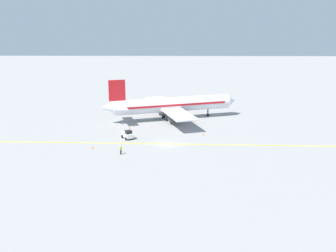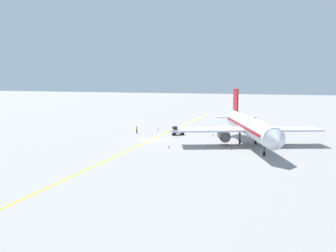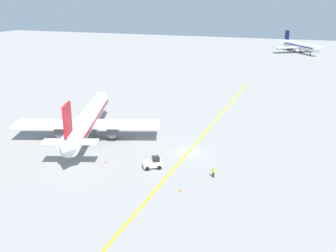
% 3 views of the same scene
% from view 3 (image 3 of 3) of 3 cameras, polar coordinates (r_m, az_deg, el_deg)
% --- Properties ---
extents(ground_plane, '(400.00, 400.00, 0.00)m').
position_cam_3_polar(ground_plane, '(70.15, 2.96, -3.82)').
color(ground_plane, gray).
extents(apron_yellow_centreline, '(3.97, 119.96, 0.01)m').
position_cam_3_polar(apron_yellow_centreline, '(70.15, 2.96, -3.81)').
color(apron_yellow_centreline, yellow).
rests_on(apron_yellow_centreline, ground).
extents(airplane_at_gate, '(28.22, 34.63, 10.60)m').
position_cam_3_polar(airplane_at_gate, '(77.22, -11.65, 0.86)').
color(airplane_at_gate, silver).
rests_on(airplane_at_gate, ground).
extents(airplane_distant_taxiing, '(23.57, 28.13, 9.54)m').
position_cam_3_polar(airplane_distant_taxiing, '(202.67, 18.60, 10.98)').
color(airplane_distant_taxiing, silver).
rests_on(airplane_distant_taxiing, ground).
extents(baggage_tug_white, '(3.34, 2.86, 2.11)m').
position_cam_3_polar(baggage_tug_white, '(63.48, -2.18, -5.40)').
color(baggage_tug_white, white).
rests_on(baggage_tug_white, ground).
extents(ground_crew_worker, '(0.52, 0.37, 1.68)m').
position_cam_3_polar(ground_crew_worker, '(60.79, 6.60, -6.64)').
color(ground_crew_worker, '#23232D').
rests_on(ground_crew_worker, ground).
extents(traffic_cone_near_nose, '(0.32, 0.32, 0.55)m').
position_cam_3_polar(traffic_cone_near_nose, '(81.62, -7.76, -0.49)').
color(traffic_cone_near_nose, orange).
rests_on(traffic_cone_near_nose, ground).
extents(traffic_cone_mid_apron, '(0.32, 0.32, 0.55)m').
position_cam_3_polar(traffic_cone_mid_apron, '(78.68, 0.26, -1.05)').
color(traffic_cone_mid_apron, orange).
rests_on(traffic_cone_mid_apron, ground).
extents(traffic_cone_by_wingtip, '(0.32, 0.32, 0.55)m').
position_cam_3_polar(traffic_cone_by_wingtip, '(66.44, -9.02, -5.09)').
color(traffic_cone_by_wingtip, orange).
rests_on(traffic_cone_by_wingtip, ground).
extents(traffic_cone_far_edge, '(0.32, 0.32, 0.55)m').
position_cam_3_polar(traffic_cone_far_edge, '(56.60, 1.82, -9.24)').
color(traffic_cone_far_edge, orange).
rests_on(traffic_cone_far_edge, ground).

